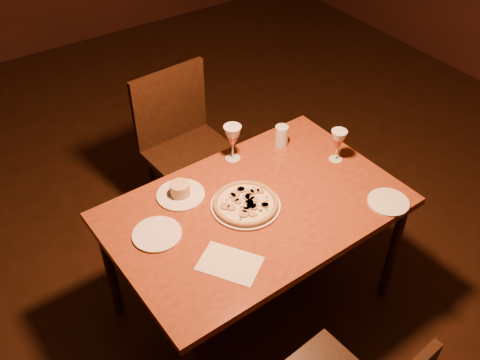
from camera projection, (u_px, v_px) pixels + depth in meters
floor at (251, 326)px, 2.68m from camera, size 7.00×7.00×0.00m
dining_table at (255, 216)px, 2.39m from camera, size 1.31×0.87×0.69m
chair_far at (186, 145)px, 2.96m from camera, size 0.48×0.48×0.93m
pizza_plate at (246, 203)px, 2.33m from camera, size 0.31×0.31×0.03m
ramekin_saucer at (180, 192)px, 2.39m from camera, size 0.22×0.22×0.07m
wine_glass_far at (233, 143)px, 2.54m from camera, size 0.09×0.09×0.19m
wine_glass_right at (337, 146)px, 2.54m from camera, size 0.08×0.08×0.17m
water_tumbler at (282, 136)px, 2.65m from camera, size 0.07×0.07×0.11m
side_plate_left at (157, 234)px, 2.21m from camera, size 0.21×0.21×0.01m
side_plate_near at (388, 202)px, 2.36m from camera, size 0.18×0.18×0.01m
menu_card at (230, 263)px, 2.10m from camera, size 0.27×0.29×0.00m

